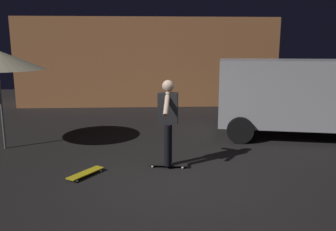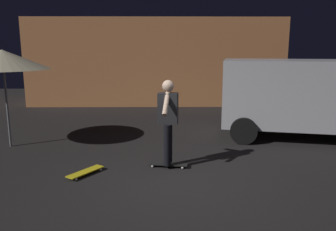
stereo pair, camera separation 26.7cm
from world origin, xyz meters
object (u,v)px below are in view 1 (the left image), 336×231
Objects in this scene: skater at (168,116)px; parked_van at (308,93)px; skateboard_ridden at (168,164)px; skateboard_spare at (86,173)px.

parked_van is at bearing 30.28° from skater.
skateboard_ridden is 0.48× the size of skater.
skateboard_spare is (-1.56, -0.41, 0.00)m from skateboard_ridden.
skateboard_ridden is 1.61m from skateboard_spare.
skateboard_ridden is 0.98m from skater.
skateboard_spare is at bearing -165.27° from skateboard_ridden.
parked_van is 4.42m from skater.
parked_van is at bearing 26.14° from skateboard_spare.
skater is at bearing -149.72° from parked_van.
parked_van reaches higher than skateboard_spare.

